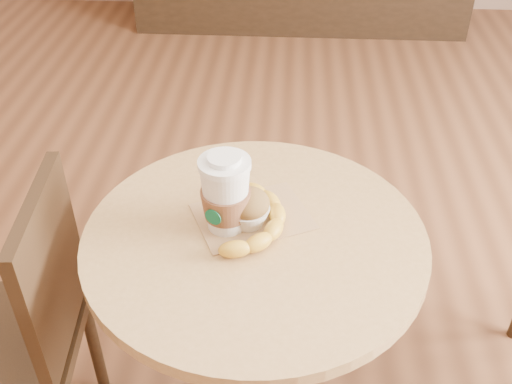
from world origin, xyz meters
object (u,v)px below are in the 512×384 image
(muffin, at_px, (248,208))
(banana, at_px, (258,219))
(chair_left, at_px, (22,329))
(coffee_cup, at_px, (226,196))
(cafe_table, at_px, (255,300))

(muffin, height_order, banana, muffin)
(muffin, relative_size, banana, 0.36)
(muffin, bearing_deg, chair_left, -170.91)
(chair_left, distance_m, coffee_cup, 0.62)
(chair_left, bearing_deg, coffee_cup, 93.57)
(chair_left, height_order, muffin, chair_left)
(chair_left, distance_m, muffin, 0.63)
(coffee_cup, height_order, banana, coffee_cup)
(chair_left, bearing_deg, cafe_table, 90.55)
(cafe_table, relative_size, banana, 2.83)
(cafe_table, relative_size, muffin, 7.89)
(cafe_table, height_order, banana, banana)
(cafe_table, bearing_deg, chair_left, -174.17)
(coffee_cup, distance_m, muffin, 0.06)
(chair_left, xyz_separation_m, muffin, (0.54, 0.09, 0.33))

